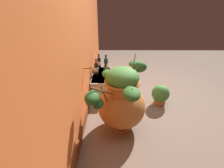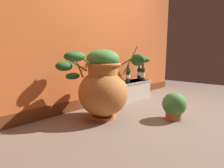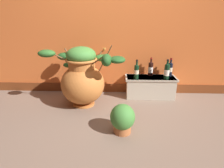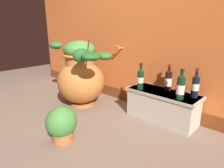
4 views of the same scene
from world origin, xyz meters
TOP-DOWN VIEW (x-y plane):
  - ground_plane at (0.00, 0.00)m, footprint 7.00×7.00m
  - back_wall at (-0.00, 1.20)m, footprint 4.40×0.33m
  - terracotta_urn at (-0.50, 0.59)m, footprint 1.17×0.77m
  - stone_ledge at (0.54, 0.92)m, footprint 0.81×0.33m
  - wine_bottle_left at (0.54, 1.01)m, footprint 0.08×0.08m
  - wine_bottle_middle at (0.76, 0.84)m, footprint 0.08×0.08m
  - wine_bottle_right at (0.85, 0.98)m, footprint 0.07×0.07m
  - wine_bottle_back at (0.29, 0.82)m, footprint 0.07×0.07m
  - potted_shrub at (0.07, -0.09)m, footprint 0.28×0.29m

SIDE VIEW (x-z plane):
  - ground_plane at x=0.00m, z-range 0.00..0.00m
  - potted_shrub at x=0.07m, z-range 0.00..0.34m
  - stone_ledge at x=0.54m, z-range 0.01..0.35m
  - terracotta_urn at x=-0.50m, z-range -0.03..0.88m
  - wine_bottle_left at x=0.54m, z-range 0.31..0.61m
  - wine_bottle_right at x=0.85m, z-range 0.32..0.62m
  - wine_bottle_back at x=0.29m, z-range 0.32..0.62m
  - wine_bottle_middle at x=0.76m, z-range 0.32..0.62m
  - back_wall at x=0.00m, z-range -0.01..2.59m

